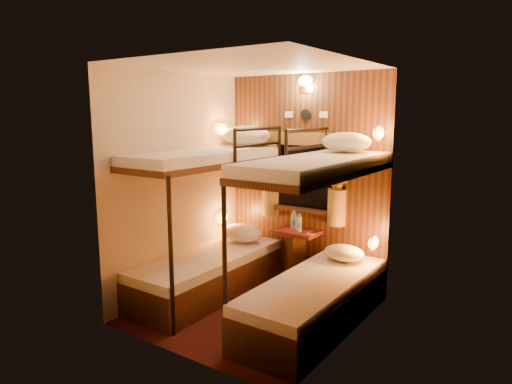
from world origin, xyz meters
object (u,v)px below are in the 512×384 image
Objects in this scene: bunk_left at (208,245)px; bottle_right at (299,224)px; table at (296,250)px; bunk_right at (315,268)px; bottle_left at (294,222)px.

bottle_right is (0.71, 0.73, 0.18)m from bunk_left.
table is at bearing 140.75° from bottle_right.
bunk_left is at bearing -133.97° from bottle_right.
table is (0.65, 0.78, -0.14)m from bunk_left.
bunk_right is at bearing -51.22° from bottle_right.
table is 2.91× the size of bottle_left.
table is at bearing -4.30° from bottle_left.
bunk_right is at bearing -48.68° from bottle_left.
bunk_left is 1.01m from bottle_left.
bunk_right is 9.10× the size of bottle_right.
table is 3.14× the size of bottle_right.
bottle_right reaches higher than table.
bottle_right is (0.06, -0.05, 0.33)m from table.
bottle_left reaches higher than table.
bunk_right reaches higher than table.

